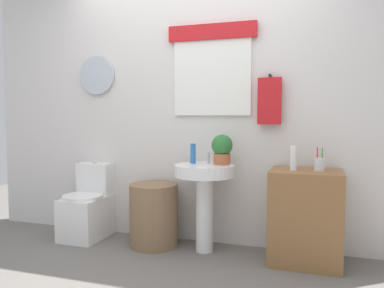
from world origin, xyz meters
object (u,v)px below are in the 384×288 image
(soap_bottle, at_px, (193,154))
(potted_plant, at_px, (222,149))
(toilet, at_px, (88,208))
(toothbrush_cup, at_px, (320,164))
(laundry_hamper, at_px, (154,215))
(lotion_bottle, at_px, (294,158))
(pedestal_sink, at_px, (204,186))
(wooden_cabinet, at_px, (305,217))

(soap_bottle, height_order, potted_plant, potted_plant)
(toilet, distance_m, soap_bottle, 1.21)
(potted_plant, xyz_separation_m, toothbrush_cup, (0.80, -0.04, -0.10))
(laundry_hamper, relative_size, soap_bottle, 3.22)
(toilet, distance_m, lotion_bottle, 2.02)
(soap_bottle, relative_size, toothbrush_cup, 0.95)
(toilet, xyz_separation_m, soap_bottle, (1.07, 0.02, 0.57))
(toilet, height_order, potted_plant, potted_plant)
(lotion_bottle, bearing_deg, pedestal_sink, 176.93)
(lotion_bottle, xyz_separation_m, toothbrush_cup, (0.20, 0.06, -0.05))
(toilet, height_order, laundry_hamper, toilet)
(wooden_cabinet, relative_size, potted_plant, 2.90)
(toilet, height_order, soap_bottle, soap_bottle)
(pedestal_sink, bearing_deg, wooden_cabinet, 0.00)
(toilet, relative_size, pedestal_sink, 0.96)
(lotion_bottle, bearing_deg, laundry_hamper, 178.13)
(laundry_hamper, xyz_separation_m, toothbrush_cup, (1.42, 0.02, 0.52))
(laundry_hamper, distance_m, wooden_cabinet, 1.33)
(toilet, relative_size, soap_bottle, 4.16)
(pedestal_sink, relative_size, lotion_bottle, 3.88)
(soap_bottle, height_order, toothbrush_cup, soap_bottle)
(toilet, xyz_separation_m, potted_plant, (1.33, 0.03, 0.62))
(pedestal_sink, relative_size, toothbrush_cup, 4.12)
(lotion_bottle, relative_size, toothbrush_cup, 1.06)
(laundry_hamper, distance_m, pedestal_sink, 0.56)
(laundry_hamper, xyz_separation_m, wooden_cabinet, (1.32, 0.00, 0.09))
(toilet, height_order, toothbrush_cup, toothbrush_cup)
(laundry_hamper, relative_size, wooden_cabinet, 0.75)
(potted_plant, height_order, toothbrush_cup, potted_plant)
(wooden_cabinet, bearing_deg, potted_plant, 175.13)
(potted_plant, bearing_deg, toilet, -178.75)
(toothbrush_cup, bearing_deg, pedestal_sink, -178.79)
(soap_bottle, bearing_deg, toilet, -178.99)
(pedestal_sink, relative_size, soap_bottle, 4.34)
(pedestal_sink, xyz_separation_m, lotion_bottle, (0.75, -0.04, 0.27))
(pedestal_sink, distance_m, soap_bottle, 0.30)
(laundry_hamper, xyz_separation_m, potted_plant, (0.62, 0.06, 0.62))
(soap_bottle, distance_m, potted_plant, 0.26)
(toothbrush_cup, bearing_deg, soap_bottle, 178.37)
(laundry_hamper, height_order, wooden_cabinet, wooden_cabinet)
(laundry_hamper, bearing_deg, pedestal_sink, -0.00)
(wooden_cabinet, relative_size, toothbrush_cup, 4.05)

